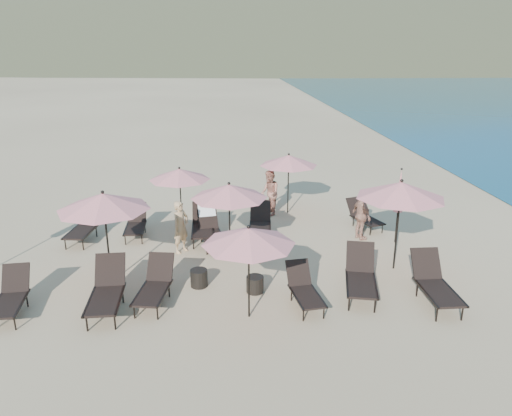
{
  "coord_description": "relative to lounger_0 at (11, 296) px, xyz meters",
  "views": [
    {
      "loc": [
        -1.03,
        -10.61,
        5.86
      ],
      "look_at": [
        0.2,
        3.5,
        1.1
      ],
      "focal_mm": 35.0,
      "sensor_mm": 36.0,
      "label": 1
    }
  ],
  "objects": [
    {
      "name": "lounger_2",
      "position": [
        3.17,
        0.25,
        0.02
      ],
      "size": [
        0.91,
        1.75,
        0.96
      ],
      "rotation": [
        0.0,
        0.0,
        -0.17
      ],
      "color": "black",
      "rests_on": "ground"
    },
    {
      "name": "lounger_9",
      "position": [
        4.46,
        3.77,
        0.07
      ],
      "size": [
        0.88,
        1.75,
        1.04
      ],
      "rotation": [
        0.0,
        0.0,
        0.17
      ],
      "color": "black",
      "rests_on": "ground"
    },
    {
      "name": "lounger_4",
      "position": [
        8.08,
        0.21,
        0.06
      ],
      "size": [
        1.1,
        1.95,
        1.06
      ],
      "rotation": [
        0.0,
        0.0,
        -0.23
      ],
      "color": "black",
      "rests_on": "ground"
    },
    {
      "name": "hotel_skyline",
      "position": [
        -87.97,
        271.42,
        23.75
      ],
      "size": [
        109.0,
        82.0,
        55.0
      ],
      "color": "beige",
      "rests_on": "ground"
    },
    {
      "name": "lounger_3",
      "position": [
        6.63,
        -0.18,
        -0.03
      ],
      "size": [
        0.76,
        1.57,
        0.87
      ],
      "rotation": [
        0.0,
        0.0,
        0.13
      ],
      "color": "black",
      "rests_on": "ground"
    },
    {
      "name": "umbrella_open_3",
      "position": [
        3.54,
        5.02,
        1.42
      ],
      "size": [
        1.95,
        1.95,
        2.1
      ],
      "color": "black",
      "rests_on": "ground"
    },
    {
      "name": "umbrella_open_0",
      "position": [
        1.93,
        1.38,
        1.73
      ],
      "size": [
        2.27,
        2.27,
        2.44
      ],
      "color": "black",
      "rests_on": "ground"
    },
    {
      "name": "side_table_0",
      "position": [
        4.18,
        0.95,
        -0.21
      ],
      "size": [
        0.43,
        0.43,
        0.44
      ],
      "primitive_type": "cylinder",
      "color": "black",
      "rests_on": "ground"
    },
    {
      "name": "beachgoer_b",
      "position": [
        6.54,
        6.2,
        0.37
      ],
      "size": [
        0.72,
        0.86,
        1.6
      ],
      "primitive_type": "imported",
      "rotation": [
        0.0,
        0.0,
        -1.42
      ],
      "color": "#B0705A",
      "rests_on": "ground"
    },
    {
      "name": "lounger_11",
      "position": [
        9.49,
        4.69,
        -0.03
      ],
      "size": [
        1.03,
        1.6,
        0.86
      ],
      "rotation": [
        0.0,
        0.0,
        0.34
      ],
      "color": "black",
      "rests_on": "ground"
    },
    {
      "name": "beachgoer_a",
      "position": [
        3.63,
        3.17,
        0.34
      ],
      "size": [
        0.65,
        0.67,
        1.54
      ],
      "primitive_type": "imported",
      "rotation": [
        0.0,
        0.0,
        0.86
      ],
      "color": "tan",
      "rests_on": "ground"
    },
    {
      "name": "lounger_7",
      "position": [
        2.13,
        4.57,
        -0.01
      ],
      "size": [
        0.64,
        1.58,
        0.9
      ],
      "rotation": [
        0.0,
        0.0,
        0.03
      ],
      "color": "black",
      "rests_on": "ground"
    },
    {
      "name": "lounger_1",
      "position": [
        2.12,
        -0.03,
        0.07
      ],
      "size": [
        0.75,
        1.87,
        1.07
      ],
      "rotation": [
        0.0,
        0.0,
        0.02
      ],
      "color": "black",
      "rests_on": "ground"
    },
    {
      "name": "lounger_5",
      "position": [
        9.7,
        -0.33,
        0.06
      ],
      "size": [
        0.73,
        1.84,
        1.06
      ],
      "rotation": [
        0.0,
        0.0,
        -0.01
      ],
      "color": "black",
      "rests_on": "ground"
    },
    {
      "name": "ground",
      "position": [
        5.65,
        0.21,
        -0.43
      ],
      "size": [
        800.0,
        800.0,
        0.0
      ],
      "primitive_type": "plane",
      "color": "#D6BA8C",
      "rests_on": "ground"
    },
    {
      "name": "lounger_10",
      "position": [
        6.02,
        4.1,
        0.03
      ],
      "size": [
        0.84,
        1.79,
        1.0
      ],
      "rotation": [
        0.0,
        0.0,
        -0.11
      ],
      "color": "black",
      "rests_on": "ground"
    },
    {
      "name": "lounger_6",
      "position": [
        0.59,
        4.36,
        0.02
      ],
      "size": [
        0.91,
        1.78,
        0.98
      ],
      "rotation": [
        0.0,
        0.0,
        -0.16
      ],
      "color": "black",
      "rests_on": "ground"
    },
    {
      "name": "beachgoer_c",
      "position": [
        9.1,
        3.68,
        0.34
      ],
      "size": [
        0.61,
        0.97,
        1.54
      ],
      "primitive_type": "imported",
      "rotation": [
        0.0,
        0.0,
        1.85
      ],
      "color": "tan",
      "rests_on": "ground"
    },
    {
      "name": "volcanic_headland",
      "position": [
        77.02,
        302.83,
        26.06
      ],
      "size": [
        690.0,
        690.0,
        55.0
      ],
      "color": "brown",
      "rests_on": "ground"
    },
    {
      "name": "umbrella_open_5",
      "position": [
        5.32,
        -0.61,
        1.5
      ],
      "size": [
        2.03,
        2.03,
        2.18
      ],
      "color": "black",
      "rests_on": "ground"
    },
    {
      "name": "umbrella_open_2",
      "position": [
        9.41,
        1.53,
        1.78
      ],
      "size": [
        2.33,
        2.33,
        2.5
      ],
      "color": "black",
      "rests_on": "ground"
    },
    {
      "name": "umbrella_open_4",
      "position": [
        7.22,
        6.34,
        1.49
      ],
      "size": [
        2.02,
        2.02,
        2.18
      ],
      "color": "black",
      "rests_on": "ground"
    },
    {
      "name": "umbrella_open_1",
      "position": [
        5.02,
        2.52,
        1.56
      ],
      "size": [
        2.1,
        2.1,
        2.26
      ],
      "color": "black",
      "rests_on": "ground"
    },
    {
      "name": "lounger_0",
      "position": [
        0.0,
        0.0,
        0.0
      ],
      "size": [
        0.74,
        1.65,
        0.93
      ],
      "rotation": [
        0.0,
        0.0,
        0.08
      ],
      "color": "black",
      "rests_on": "ground"
    },
    {
      "name": "umbrella_closed_0",
      "position": [
        10.09,
        3.32,
        1.2
      ],
      "size": [
        0.27,
        0.27,
        2.34
      ],
      "color": "black",
      "rests_on": "ground"
    },
    {
      "name": "side_table_1",
      "position": [
        5.55,
        0.52,
        -0.23
      ],
      "size": [
        0.43,
        0.43,
        0.41
      ],
      "primitive_type": "cylinder",
      "color": "black",
      "rests_on": "ground"
    },
    {
      "name": "lounger_8",
      "position": [
        4.23,
        4.13,
        0.03
      ],
      "size": [
        0.67,
        1.73,
        0.99
      ],
      "rotation": [
        0.0,
        0.0,
        0.0
      ],
      "color": "black",
      "rests_on": "ground"
    }
  ]
}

